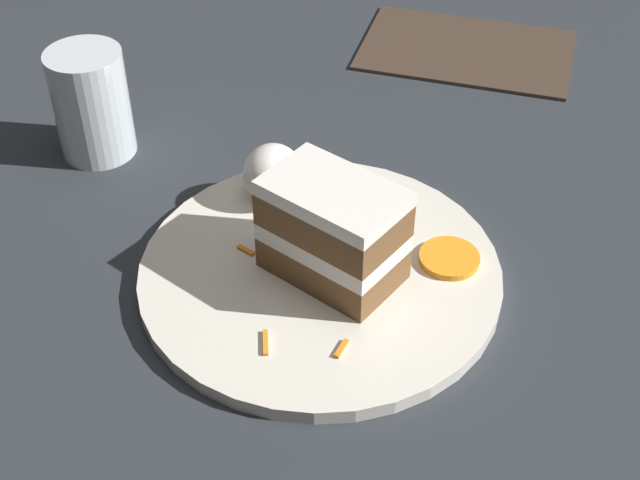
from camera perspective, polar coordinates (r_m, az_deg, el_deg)
The scene contains 9 objects.
ground_plane at distance 0.80m, azimuth 2.56°, elevation -2.97°, with size 6.00×6.00×0.00m, color #38332D.
dining_table at distance 0.79m, azimuth 2.60°, elevation -1.94°, with size 1.15×1.14×0.04m, color #282D33.
plate at distance 0.74m, azimuth -0.00°, elevation -2.15°, with size 0.30×0.30×0.01m, color silver.
cake_slice at distance 0.71m, azimuth 0.84°, elevation 0.60°, with size 0.12×0.13×0.09m.
cream_dollop at distance 0.80m, azimuth -3.04°, elevation 4.29°, with size 0.06×0.05×0.05m, color white.
orange_garnish at distance 0.75m, azimuth 8.28°, elevation -1.16°, with size 0.05×0.05×0.01m, color orange.
carrot_shreds_scatter at distance 0.73m, azimuth -2.09°, elevation -2.74°, with size 0.18×0.10×0.00m.
drinking_glass at distance 0.90m, azimuth -14.34°, elevation 8.05°, with size 0.07×0.07×0.11m.
menu_card at distance 1.08m, azimuth 9.36°, elevation 11.91°, with size 0.16×0.24×0.00m, color #423328.
Camera 1 is at (0.58, -0.02, 0.55)m, focal length 50.00 mm.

